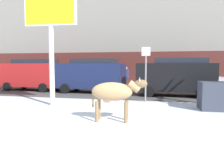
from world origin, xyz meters
The scene contains 12 objects.
ground_plane centered at (0.00, 0.00, 0.00)m, with size 120.00×120.00×0.00m, color white.
road_strip centered at (0.00, 8.57, 0.00)m, with size 60.00×5.60×0.01m, color #514F4C.
building_facade centered at (0.00, 15.81, 6.48)m, with size 44.00×6.10×13.00m.
cow_tan centered at (0.94, 1.26, 0.99)m, with size 1.92×0.71×1.54m.
billboard centered at (-2.57, 3.62, 4.31)m, with size 2.52×0.28×5.56m.
car_red_van centered at (-6.93, 9.01, 1.24)m, with size 4.70×2.32×2.32m.
car_navy_van centered at (-2.21, 8.63, 1.24)m, with size 4.70×2.32×2.32m.
car_black_van centered at (3.38, 8.12, 1.24)m, with size 4.70×2.32×2.32m.
pedestrian_near_billboard centered at (-0.24, 11.68, 0.88)m, with size 0.36×0.24×1.73m.
pedestrian_by_cars centered at (3.35, 11.68, 0.88)m, with size 0.36×0.24×1.73m.
dumpster centered at (4.99, 4.09, 0.60)m, with size 1.70×1.10×1.20m, color #383D4C.
street_sign centered at (1.73, 5.39, 1.67)m, with size 0.44×0.08×2.82m.
Camera 1 is at (2.47, -6.11, 1.94)m, focal length 35.79 mm.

